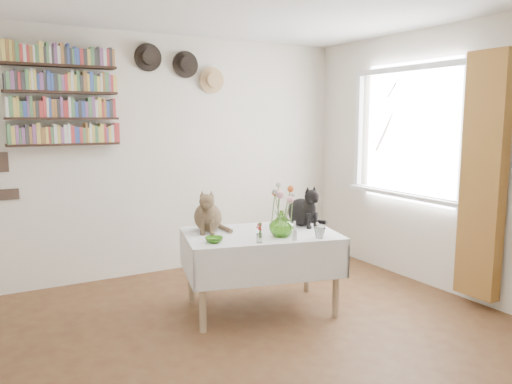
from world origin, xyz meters
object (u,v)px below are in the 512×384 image
dining_table (260,252)px  tabby_cat (208,209)px  black_cat (302,205)px  flower_vase (282,224)px  bookshelf_unit (62,96)px

dining_table → tabby_cat: tabby_cat is taller
dining_table → black_cat: bearing=9.2°
black_cat → flower_vase: bearing=-148.7°
tabby_cat → flower_vase: size_ratio=1.74×
tabby_cat → black_cat: same height
dining_table → flower_vase: size_ratio=6.63×
dining_table → black_cat: size_ratio=3.81×
tabby_cat → black_cat: (0.83, -0.21, -0.00)m
dining_table → bookshelf_unit: 2.34m
flower_vase → bookshelf_unit: size_ratio=0.22×
dining_table → flower_vase: (0.08, -0.21, 0.28)m
black_cat → bookshelf_unit: 2.44m
tabby_cat → flower_vase: 0.66m
black_cat → tabby_cat: bearing=161.7°
black_cat → dining_table: bearing=-175.2°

